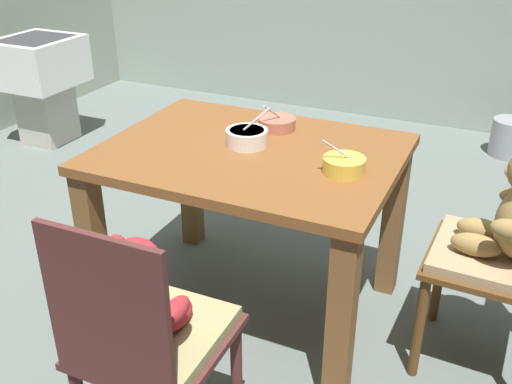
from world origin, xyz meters
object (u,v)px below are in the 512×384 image
(porridge_bowl_terracotta_far_center, at_px, (277,123))
(porridge_bowl_yellow_near_right, at_px, (344,165))
(sink_basin, at_px, (41,75))
(teddy_chair_near_front, at_px, (146,325))
(metal_pail, at_px, (509,138))
(porridge_bowl_white_center, at_px, (247,137))
(dining_table, at_px, (250,184))

(porridge_bowl_terracotta_far_center, xyz_separation_m, porridge_bowl_yellow_near_right, (0.36, -0.28, 0.00))
(sink_basin, bearing_deg, teddy_chair_near_front, -41.81)
(metal_pail, bearing_deg, porridge_bowl_yellow_near_right, -102.37)
(porridge_bowl_white_center, bearing_deg, sink_basin, 152.20)
(sink_basin, relative_size, metal_pail, 2.94)
(teddy_chair_near_front, height_order, porridge_bowl_white_center, teddy_chair_near_front)
(porridge_bowl_terracotta_far_center, bearing_deg, metal_pail, 66.26)
(teddy_chair_near_front, bearing_deg, dining_table, 4.23)
(teddy_chair_near_front, height_order, porridge_bowl_terracotta_far_center, teddy_chair_near_front)
(porridge_bowl_white_center, distance_m, metal_pail, 2.38)
(teddy_chair_near_front, height_order, metal_pail, teddy_chair_near_front)
(metal_pail, bearing_deg, porridge_bowl_terracotta_far_center, -113.74)
(metal_pail, bearing_deg, teddy_chair_near_front, -104.92)
(porridge_bowl_terracotta_far_center, height_order, metal_pail, porridge_bowl_terracotta_far_center)
(dining_table, distance_m, sink_basin, 2.33)
(porridge_bowl_white_center, bearing_deg, porridge_bowl_terracotta_far_center, 80.03)
(porridge_bowl_terracotta_far_center, bearing_deg, teddy_chair_near_front, -86.70)
(metal_pail, bearing_deg, porridge_bowl_white_center, -112.53)
(teddy_chair_near_front, height_order, sink_basin, teddy_chair_near_front)
(dining_table, bearing_deg, teddy_chair_near_front, -85.23)
(porridge_bowl_terracotta_far_center, distance_m, sink_basin, 2.25)
(sink_basin, height_order, metal_pail, sink_basin)
(dining_table, xyz_separation_m, teddy_chair_near_front, (0.07, -0.80, -0.05))
(dining_table, height_order, sink_basin, same)
(teddy_chair_near_front, bearing_deg, porridge_bowl_terracotta_far_center, 2.76)
(dining_table, bearing_deg, sink_basin, 151.84)
(teddy_chair_near_front, relative_size, metal_pail, 3.63)
(porridge_bowl_white_center, bearing_deg, porridge_bowl_yellow_near_right, -11.81)
(porridge_bowl_terracotta_far_center, relative_size, metal_pail, 0.65)
(porridge_bowl_yellow_near_right, height_order, metal_pail, porridge_bowl_yellow_near_right)
(porridge_bowl_yellow_near_right, relative_size, metal_pail, 0.59)
(metal_pail, bearing_deg, sink_basin, -160.06)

